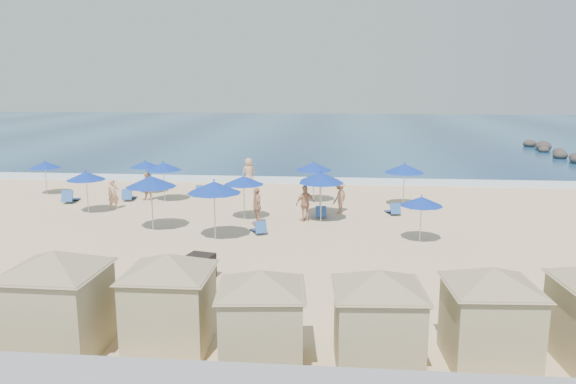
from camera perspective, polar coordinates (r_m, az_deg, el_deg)
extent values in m
plane|color=beige|center=(23.76, -4.88, -5.39)|extent=(160.00, 160.00, 0.00)
cube|color=navy|center=(77.80, 2.30, 6.27)|extent=(160.00, 80.00, 0.06)
cube|color=white|center=(38.71, -0.85, 1.22)|extent=(160.00, 2.50, 0.08)
ellipsoid|color=#2A2523|center=(54.81, 25.94, 3.37)|extent=(1.24, 1.24, 0.81)
ellipsoid|color=#2A2523|center=(56.37, 25.87, 3.55)|extent=(1.16, 1.16, 0.75)
ellipsoid|color=#2A2523|center=(57.94, 25.81, 3.71)|extent=(1.08, 1.08, 0.70)
ellipsoid|color=#2A2523|center=(59.06, 24.54, 3.92)|extent=(1.00, 1.00, 0.65)
ellipsoid|color=#2A2523|center=(60.61, 24.53, 4.21)|extent=(1.48, 1.48, 0.96)
ellipsoid|color=#2A2523|center=(62.18, 24.50, 4.34)|extent=(1.40, 1.40, 0.91)
ellipsoid|color=#2A2523|center=(63.33, 23.34, 4.52)|extent=(1.32, 1.32, 0.86)
cube|color=black|center=(19.80, -8.98, -7.59)|extent=(1.07, 1.07, 0.89)
cube|color=tan|center=(15.53, -22.33, -11.22)|extent=(2.19, 2.19, 2.16)
cube|color=#948360|center=(15.17, -22.64, -7.44)|extent=(2.30, 2.30, 0.09)
pyramid|color=#948360|center=(15.01, -22.79, -5.48)|extent=(4.73, 4.73, 0.54)
cube|color=tan|center=(15.02, -11.90, -11.65)|extent=(2.04, 2.04, 2.02)
cube|color=#948360|center=(14.66, -12.06, -8.02)|extent=(2.14, 2.14, 0.08)
pyramid|color=#948360|center=(14.51, -12.14, -6.14)|extent=(4.42, 4.42, 0.50)
cube|color=tan|center=(13.92, -2.69, -13.54)|extent=(2.10, 2.10, 1.92)
cube|color=#948360|center=(13.55, -2.73, -9.85)|extent=(2.21, 2.21, 0.08)
pyramid|color=#948360|center=(13.38, -2.75, -7.94)|extent=(4.18, 4.18, 0.48)
cube|color=tan|center=(13.92, 9.08, -13.56)|extent=(2.09, 2.09, 1.97)
cube|color=#948360|center=(13.54, 9.21, -9.78)|extent=(2.20, 2.20, 0.08)
pyramid|color=#948360|center=(13.38, 9.28, -7.81)|extent=(4.30, 4.30, 0.49)
cube|color=tan|center=(14.74, 19.75, -12.65)|extent=(2.09, 2.09, 1.97)
cube|color=#948360|center=(14.38, 20.02, -9.04)|extent=(2.19, 2.19, 0.08)
pyramid|color=#948360|center=(14.22, 20.15, -7.17)|extent=(4.32, 4.32, 0.49)
cylinder|color=#A5A8AD|center=(36.92, -23.36, 1.04)|extent=(0.04, 0.04, 1.66)
cone|color=#0E2E9A|center=(36.78, -23.48, 2.55)|extent=(1.84, 1.84, 0.39)
sphere|color=#0E2E9A|center=(36.74, -23.51, 2.92)|extent=(0.07, 0.07, 0.07)
cylinder|color=#A5A8AD|center=(30.92, -19.71, -0.39)|extent=(0.05, 0.05, 1.80)
cone|color=#0E2E9A|center=(30.73, -19.84, 1.56)|extent=(1.99, 1.99, 0.43)
sphere|color=#0E2E9A|center=(30.69, -19.87, 2.04)|extent=(0.08, 0.08, 0.08)
cylinder|color=#A5A8AD|center=(35.30, -14.24, 1.19)|extent=(0.04, 0.04, 1.66)
cone|color=#0E2E9A|center=(35.15, -14.32, 2.77)|extent=(1.83, 1.83, 0.39)
sphere|color=#0E2E9A|center=(35.11, -14.34, 3.15)|extent=(0.07, 0.07, 0.07)
cylinder|color=#A5A8AD|center=(26.47, -13.63, -1.59)|extent=(0.06, 0.06, 2.10)
cone|color=#0E2E9A|center=(26.23, -13.75, 1.06)|extent=(2.32, 2.32, 0.50)
sphere|color=#0E2E9A|center=(26.18, -13.78, 1.72)|extent=(0.09, 0.09, 0.09)
cylinder|color=#A5A8AD|center=(32.71, -12.47, 0.67)|extent=(0.05, 0.05, 1.86)
cone|color=#0E2E9A|center=(32.53, -12.55, 2.57)|extent=(2.05, 2.05, 0.44)
sphere|color=#0E2E9A|center=(32.49, -12.57, 3.04)|extent=(0.08, 0.08, 0.08)
cylinder|color=#A5A8AD|center=(27.86, -4.48, -0.97)|extent=(0.05, 0.05, 1.81)
cone|color=#0E2E9A|center=(27.65, -4.52, 1.20)|extent=(2.00, 2.00, 0.43)
sphere|color=#0E2E9A|center=(27.61, -4.53, 1.73)|extent=(0.08, 0.08, 0.08)
cylinder|color=#A5A8AD|center=(24.44, -7.44, -2.40)|extent=(0.06, 0.06, 2.12)
cone|color=#0E2E9A|center=(24.17, -7.52, 0.49)|extent=(2.34, 2.34, 0.50)
sphere|color=#0E2E9A|center=(24.12, -7.54, 1.21)|extent=(0.09, 0.09, 0.09)
cylinder|color=#A5A8AD|center=(28.50, 3.26, -0.61)|extent=(0.05, 0.05, 1.87)
cone|color=#0E2E9A|center=(28.29, 3.28, 1.59)|extent=(2.07, 2.07, 0.44)
sphere|color=#0E2E9A|center=(28.25, 3.29, 2.13)|extent=(0.08, 0.08, 0.08)
cylinder|color=#A5A8AD|center=(27.32, 3.36, -1.02)|extent=(0.05, 0.05, 1.98)
cone|color=#0E2E9A|center=(27.09, 3.39, 1.41)|extent=(2.19, 2.19, 0.47)
sphere|color=#0E2E9A|center=(27.04, 3.40, 2.01)|extent=(0.08, 0.08, 0.08)
cylinder|color=#A5A8AD|center=(31.78, 2.61, 0.63)|extent=(0.05, 0.05, 1.87)
cone|color=#0E2E9A|center=(31.59, 2.62, 2.61)|extent=(2.07, 2.07, 0.44)
sphere|color=#0E2E9A|center=(31.55, 2.63, 3.09)|extent=(0.08, 0.08, 0.08)
cylinder|color=#A5A8AD|center=(31.11, 11.67, 0.26)|extent=(0.05, 0.05, 1.96)
cone|color=#0E2E9A|center=(30.92, 11.75, 2.37)|extent=(2.16, 2.16, 0.46)
sphere|color=#0E2E9A|center=(30.87, 11.78, 2.89)|extent=(0.08, 0.08, 0.08)
cylinder|color=#A5A8AD|center=(24.54, 13.31, -3.13)|extent=(0.04, 0.04, 1.64)
cone|color=#0E2E9A|center=(24.32, 13.41, -0.91)|extent=(1.81, 1.81, 0.39)
sphere|color=#0E2E9A|center=(24.27, 13.43, -0.37)|extent=(0.07, 0.07, 0.07)
cube|color=#2A549A|center=(34.26, -21.15, -0.64)|extent=(0.73, 1.37, 0.36)
cube|color=#2A549A|center=(33.70, -21.53, -0.39)|extent=(0.65, 0.41, 0.64)
cube|color=#2A549A|center=(33.79, -15.80, -0.48)|extent=(0.70, 1.29, 0.34)
cube|color=#2A549A|center=(33.25, -16.06, -0.24)|extent=(0.61, 0.39, 0.60)
cube|color=#2A549A|center=(34.54, -8.63, 0.04)|extent=(0.75, 1.16, 0.29)
cube|color=#2A549A|center=(34.11, -8.99, 0.25)|extent=(0.56, 0.41, 0.52)
cube|color=#2A549A|center=(25.57, -3.05, -3.82)|extent=(0.91, 1.21, 0.30)
cube|color=#2A549A|center=(25.09, -2.78, -3.59)|extent=(0.59, 0.48, 0.53)
cube|color=#2A549A|center=(28.50, 3.37, -2.23)|extent=(0.57, 1.15, 0.31)
cube|color=#2A549A|center=(27.99, 3.37, -2.00)|extent=(0.54, 0.33, 0.55)
cube|color=#2A549A|center=(29.60, 10.55, -1.90)|extent=(0.78, 1.22, 0.31)
cube|color=#2A549A|center=(29.12, 10.86, -1.67)|extent=(0.59, 0.43, 0.55)
imported|color=tan|center=(31.36, -17.31, -0.25)|extent=(0.70, 0.67, 1.62)
imported|color=tan|center=(33.10, -14.02, 0.53)|extent=(0.87, 0.72, 1.64)
imported|color=tan|center=(26.80, -3.20, -1.44)|extent=(0.81, 1.15, 1.81)
imported|color=tan|center=(29.26, 5.25, -0.50)|extent=(1.09, 1.27, 1.70)
imported|color=tan|center=(36.35, -4.00, 1.98)|extent=(1.10, 1.01, 1.89)
imported|color=tan|center=(27.45, 1.76, -1.16)|extent=(1.10, 0.95, 1.78)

